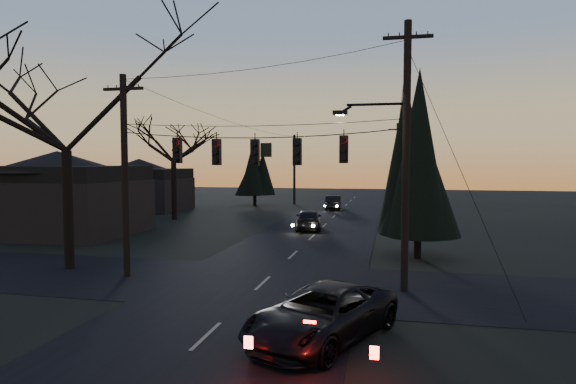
% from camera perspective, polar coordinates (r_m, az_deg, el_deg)
% --- Properties ---
extents(main_road, '(8.00, 120.00, 0.02)m').
position_cam_1_polar(main_road, '(29.17, 2.18, -6.00)').
color(main_road, black).
rests_on(main_road, ground).
extents(cross_road, '(60.00, 7.00, 0.02)m').
position_cam_1_polar(cross_road, '(19.60, -3.00, -10.75)').
color(cross_road, black).
rests_on(cross_road, ground).
extents(utility_pole_right, '(5.00, 0.30, 10.00)m').
position_cam_1_polar(utility_pole_right, '(18.96, 13.58, -11.36)').
color(utility_pole_right, black).
rests_on(utility_pole_right, ground).
extents(utility_pole_left, '(1.80, 0.30, 8.50)m').
position_cam_1_polar(utility_pole_left, '(21.91, -18.54, -9.42)').
color(utility_pole_left, black).
rests_on(utility_pole_left, ground).
extents(utility_pole_far_r, '(1.80, 0.30, 8.50)m').
position_cam_1_polar(utility_pole_far_r, '(46.58, 12.76, -2.51)').
color(utility_pole_far_r, black).
rests_on(utility_pole_far_r, ground).
extents(utility_pole_far_l, '(0.30, 0.30, 8.00)m').
position_cam_1_polar(utility_pole_far_l, '(55.64, 0.75, -1.45)').
color(utility_pole_far_l, black).
rests_on(utility_pole_far_l, ground).
extents(span_signal_assembly, '(11.50, 0.44, 1.53)m').
position_cam_1_polar(span_signal_assembly, '(19.06, -3.75, 4.87)').
color(span_signal_assembly, black).
rests_on(span_signal_assembly, ground).
extents(bare_tree_left, '(9.90, 9.90, 10.76)m').
position_cam_1_polar(bare_tree_left, '(24.04, -24.91, 9.62)').
color(bare_tree_left, black).
rests_on(bare_tree_left, ground).
extents(evergreen_right, '(3.83, 3.83, 8.56)m').
position_cam_1_polar(evergreen_right, '(24.89, 15.25, 3.49)').
color(evergreen_right, black).
rests_on(evergreen_right, ground).
extents(bare_tree_dist, '(6.89, 6.89, 9.79)m').
position_cam_1_polar(bare_tree_dist, '(41.66, -13.44, 6.20)').
color(bare_tree_dist, black).
rests_on(bare_tree_dist, ground).
extents(evergreen_dist, '(3.42, 3.42, 6.27)m').
position_cam_1_polar(evergreen_dist, '(53.79, -3.97, 2.35)').
color(evergreen_dist, black).
rests_on(evergreen_dist, ground).
extents(house_left_near, '(10.00, 8.00, 5.60)m').
position_cam_1_polar(house_left_near, '(35.92, -25.59, -0.06)').
color(house_left_near, black).
rests_on(house_left_near, ground).
extents(house_left_far, '(9.00, 7.00, 5.20)m').
position_cam_1_polar(house_left_far, '(50.94, -17.21, 0.86)').
color(house_left_far, black).
rests_on(house_left_far, ground).
extents(suv_near, '(4.31, 5.69, 1.44)m').
position_cam_1_polar(suv_near, '(13.48, 4.09, -14.30)').
color(suv_near, black).
rests_on(suv_near, ground).
extents(sedan_oncoming_a, '(2.41, 4.61, 1.50)m').
position_cam_1_polar(sedan_oncoming_a, '(34.49, 2.44, -3.28)').
color(sedan_oncoming_a, black).
rests_on(sedan_oncoming_a, ground).
extents(sedan_oncoming_b, '(1.87, 4.46, 1.43)m').
position_cam_1_polar(sedan_oncoming_b, '(49.33, 5.41, -1.27)').
color(sedan_oncoming_b, black).
rests_on(sedan_oncoming_b, ground).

